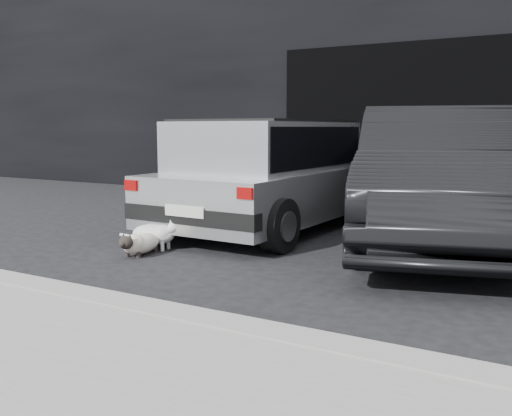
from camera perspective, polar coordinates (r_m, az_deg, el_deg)
The scene contains 8 objects.
ground at distance 6.59m, azimuth -4.80°, elevation -2.87°, with size 80.00×80.00×0.00m, color black.
building_facade at distance 11.69m, azimuth 16.94°, elevation 13.87°, with size 34.00×4.00×5.00m, color black.
garage_opening at distance 9.68m, azimuth 13.92°, elevation 8.14°, with size 4.00×0.10×2.60m, color black.
curb at distance 4.00m, azimuth -14.38°, elevation -9.44°, with size 18.00×0.25×0.12m, color gray.
silver_hatchback at distance 7.05m, azimuth 1.56°, elevation 3.86°, with size 1.89×3.67×1.34m.
second_car at distance 6.36m, azimuth 17.70°, elevation 3.10°, with size 1.56×4.48×1.48m, color black.
cat_siamese at distance 5.71m, azimuth -11.64°, elevation -3.50°, with size 0.31×0.74×0.26m.
cat_white at distance 5.96m, azimuth -9.97°, elevation -2.54°, with size 0.71×0.30×0.33m.
Camera 1 is at (3.69, -5.31, 1.24)m, focal length 40.00 mm.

